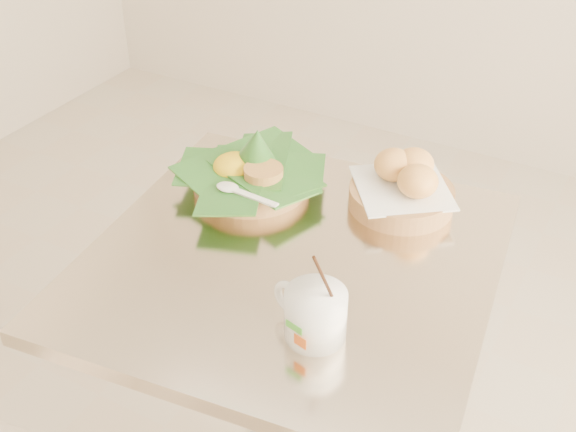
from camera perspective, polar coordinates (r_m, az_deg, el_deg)
The scene contains 4 objects.
cafe_table at distance 1.42m, azimuth 0.29°, elevation -10.17°, with size 0.78×0.78×0.75m.
rice_basket at distance 1.44m, azimuth -2.96°, elevation 3.63°, with size 0.29×0.29×0.15m.
bread_basket at distance 1.40m, azimuth 9.14°, elevation 2.32°, with size 0.24×0.24×0.11m.
coffee_mug at distance 1.10m, azimuth 2.07°, elevation -7.65°, with size 0.13×0.10×0.17m.
Camera 1 is at (0.65, -0.92, 1.54)m, focal length 45.00 mm.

